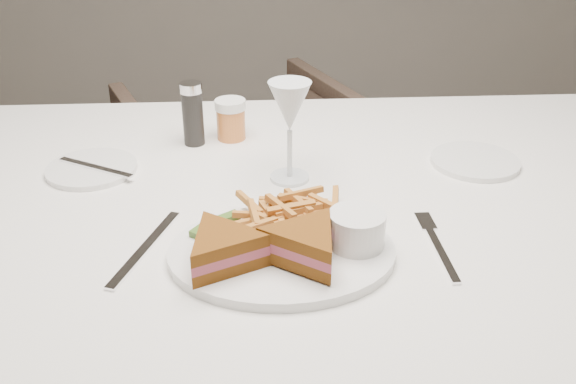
{
  "coord_description": "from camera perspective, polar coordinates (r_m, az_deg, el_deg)",
  "views": [
    {
      "loc": [
        -0.03,
        -0.88,
        1.26
      ],
      "look_at": [
        0.01,
        -0.03,
        0.8
      ],
      "focal_mm": 40.0,
      "sensor_mm": 36.0,
      "label": 1
    }
  ],
  "objects": [
    {
      "name": "table",
      "position": [
        1.27,
        -0.12,
        -16.08
      ],
      "size": [
        1.47,
        0.98,
        0.75
      ],
      "primitive_type": "cube",
      "rotation": [
        0.0,
        0.0,
        0.01
      ],
      "color": "white",
      "rests_on": "ground"
    },
    {
      "name": "chair_far",
      "position": [
        2.01,
        -3.59,
        1.23
      ],
      "size": [
        0.86,
        0.84,
        0.69
      ],
      "primitive_type": "imported",
      "rotation": [
        0.0,
        0.0,
        3.54
      ],
      "color": "#4C3A2F",
      "rests_on": "ground"
    },
    {
      "name": "table_setting",
      "position": [
        0.97,
        -0.81,
        -0.85
      ],
      "size": [
        0.85,
        0.63,
        0.18
      ],
      "color": "white",
      "rests_on": "table"
    }
  ]
}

